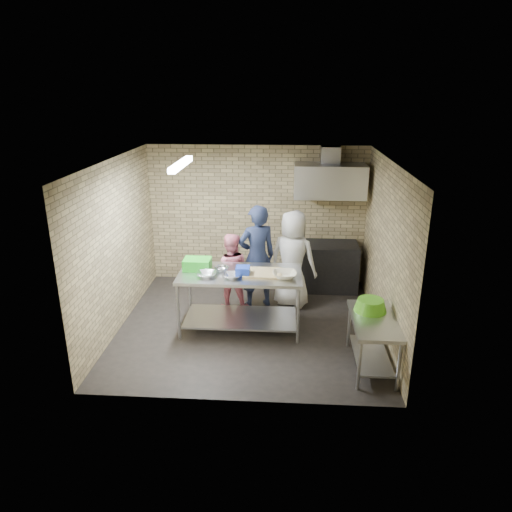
% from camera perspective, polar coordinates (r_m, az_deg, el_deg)
% --- Properties ---
extents(floor, '(4.20, 4.20, 0.00)m').
position_cam_1_polar(floor, '(7.93, -0.82, -8.32)').
color(floor, black).
rests_on(floor, ground).
extents(ceiling, '(4.20, 4.20, 0.00)m').
position_cam_1_polar(ceiling, '(7.08, -0.93, 11.36)').
color(ceiling, black).
rests_on(ceiling, ground).
extents(back_wall, '(4.20, 0.06, 2.70)m').
position_cam_1_polar(back_wall, '(9.31, 0.12, 4.91)').
color(back_wall, tan).
rests_on(back_wall, ground).
extents(front_wall, '(4.20, 0.06, 2.70)m').
position_cam_1_polar(front_wall, '(5.55, -2.54, -5.70)').
color(front_wall, tan).
rests_on(front_wall, ground).
extents(left_wall, '(0.06, 4.00, 2.70)m').
position_cam_1_polar(left_wall, '(7.84, -16.36, 1.24)').
color(left_wall, tan).
rests_on(left_wall, ground).
extents(right_wall, '(0.06, 4.00, 2.70)m').
position_cam_1_polar(right_wall, '(7.53, 15.27, 0.58)').
color(right_wall, tan).
rests_on(right_wall, ground).
extents(prep_table, '(1.93, 0.96, 0.96)m').
position_cam_1_polar(prep_table, '(7.66, -1.87, -5.38)').
color(prep_table, silver).
rests_on(prep_table, floor).
extents(side_counter, '(0.60, 1.20, 0.75)m').
position_cam_1_polar(side_counter, '(6.88, 13.76, -10.09)').
color(side_counter, silver).
rests_on(side_counter, floor).
extents(stove, '(1.20, 0.70, 0.90)m').
position_cam_1_polar(stove, '(9.26, 8.34, -1.23)').
color(stove, black).
rests_on(stove, floor).
extents(range_hood, '(1.30, 0.60, 0.60)m').
position_cam_1_polar(range_hood, '(8.86, 8.84, 8.90)').
color(range_hood, silver).
rests_on(range_hood, back_wall).
extents(hood_duct, '(0.35, 0.30, 0.30)m').
position_cam_1_polar(hood_duct, '(8.94, 8.92, 11.92)').
color(hood_duct, '#A5A8AD').
rests_on(hood_duct, back_wall).
extents(wall_shelf, '(0.80, 0.20, 0.04)m').
position_cam_1_polar(wall_shelf, '(9.11, 10.59, 7.94)').
color(wall_shelf, '#3F2B19').
rests_on(wall_shelf, back_wall).
extents(fluorescent_fixture, '(0.10, 1.25, 0.08)m').
position_cam_1_polar(fluorescent_fixture, '(7.24, -8.99, 10.83)').
color(fluorescent_fixture, white).
rests_on(fluorescent_fixture, ceiling).
extents(green_crate, '(0.43, 0.32, 0.17)m').
position_cam_1_polar(green_crate, '(7.64, -7.06, -0.96)').
color(green_crate, green).
rests_on(green_crate, prep_table).
extents(blue_tub, '(0.21, 0.21, 0.14)m').
position_cam_1_polar(blue_tub, '(7.34, -1.60, -1.82)').
color(blue_tub, '#1839BA').
rests_on(blue_tub, prep_table).
extents(cutting_board, '(0.59, 0.45, 0.03)m').
position_cam_1_polar(cutting_board, '(7.41, 0.77, -2.04)').
color(cutting_board, tan).
rests_on(cutting_board, prep_table).
extents(mixing_bowl_a, '(0.32, 0.32, 0.07)m').
position_cam_1_polar(mixing_bowl_a, '(7.33, -5.96, -2.23)').
color(mixing_bowl_a, silver).
rests_on(mixing_bowl_a, prep_table).
extents(mixing_bowl_b, '(0.24, 0.24, 0.07)m').
position_cam_1_polar(mixing_bowl_b, '(7.53, -4.15, -1.57)').
color(mixing_bowl_b, '#B4B6BB').
rests_on(mixing_bowl_b, prep_table).
extents(mixing_bowl_c, '(0.29, 0.29, 0.07)m').
position_cam_1_polar(mixing_bowl_c, '(7.26, -2.86, -2.40)').
color(mixing_bowl_c, silver).
rests_on(mixing_bowl_c, prep_table).
extents(ceramic_bowl, '(0.39, 0.39, 0.09)m').
position_cam_1_polar(ceramic_bowl, '(7.27, 3.47, -2.26)').
color(ceramic_bowl, beige).
rests_on(ceramic_bowl, prep_table).
extents(green_basin, '(0.46, 0.46, 0.17)m').
position_cam_1_polar(green_basin, '(6.88, 13.57, -5.73)').
color(green_basin, '#59C626').
rests_on(green_basin, side_counter).
extents(bottle_red, '(0.07, 0.07, 0.18)m').
position_cam_1_polar(bottle_red, '(9.07, 9.04, 8.68)').
color(bottle_red, '#B22619').
rests_on(bottle_red, wall_shelf).
extents(bottle_green, '(0.06, 0.06, 0.15)m').
position_cam_1_polar(bottle_green, '(9.11, 11.57, 8.49)').
color(bottle_green, green).
rests_on(bottle_green, wall_shelf).
extents(man_navy, '(0.79, 0.67, 1.85)m').
position_cam_1_polar(man_navy, '(8.26, 0.11, -0.11)').
color(man_navy, black).
rests_on(man_navy, floor).
extents(woman_pink, '(0.69, 0.55, 1.37)m').
position_cam_1_polar(woman_pink, '(8.28, -3.08, -1.87)').
color(woman_pink, pink).
rests_on(woman_pink, floor).
extents(woman_white, '(0.99, 0.83, 1.74)m').
position_cam_1_polar(woman_white, '(8.35, 4.44, -0.36)').
color(woman_white, silver).
rests_on(woman_white, floor).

